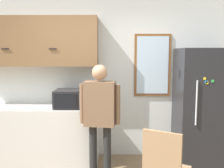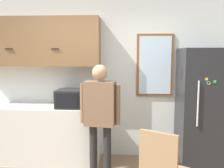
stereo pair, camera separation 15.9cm
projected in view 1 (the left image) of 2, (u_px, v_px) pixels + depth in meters
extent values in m
cube|color=silver|center=(105.00, 78.00, 4.24)|extent=(6.00, 0.06, 2.70)
cube|color=silver|center=(33.00, 135.00, 4.03)|extent=(2.10, 0.61, 0.92)
cube|color=olive|center=(32.00, 42.00, 3.99)|extent=(2.10, 0.32, 0.78)
cube|color=black|center=(5.00, 49.00, 3.84)|extent=(0.12, 0.01, 0.01)
cube|color=black|center=(53.00, 49.00, 3.83)|extent=(0.12, 0.01, 0.01)
cube|color=#232326|center=(71.00, 99.00, 3.90)|extent=(0.48, 0.41, 0.28)
cube|color=black|center=(65.00, 101.00, 3.69)|extent=(0.34, 0.01, 0.22)
cube|color=#B2B2B2|center=(82.00, 101.00, 3.69)|extent=(0.07, 0.01, 0.22)
cylinder|color=black|center=(93.00, 151.00, 3.57)|extent=(0.11, 0.11, 0.75)
cylinder|color=black|center=(107.00, 151.00, 3.54)|extent=(0.11, 0.11, 0.75)
cube|color=brown|center=(100.00, 104.00, 3.47)|extent=(0.45, 0.27, 0.62)
sphere|color=tan|center=(100.00, 72.00, 3.42)|extent=(0.21, 0.21, 0.21)
cylinder|color=brown|center=(82.00, 104.00, 3.50)|extent=(0.07, 0.07, 0.56)
cylinder|color=brown|center=(118.00, 105.00, 3.44)|extent=(0.07, 0.07, 0.56)
cube|color=#232326|center=(203.00, 108.00, 3.89)|extent=(0.81, 0.69, 1.84)
cylinder|color=silver|center=(196.00, 103.00, 3.51)|extent=(0.02, 0.02, 0.64)
cube|color=#338CDB|center=(206.00, 82.00, 3.49)|extent=(0.04, 0.01, 0.04)
cube|color=yellow|center=(207.00, 83.00, 3.49)|extent=(0.04, 0.01, 0.04)
cube|color=green|center=(213.00, 81.00, 3.49)|extent=(0.04, 0.01, 0.04)
cube|color=yellow|center=(205.00, 79.00, 3.49)|extent=(0.04, 0.01, 0.04)
cube|color=#997551|center=(162.00, 155.00, 2.61)|extent=(0.39, 0.24, 0.50)
cube|color=brown|center=(152.00, 65.00, 4.16)|extent=(0.60, 0.04, 1.03)
cube|color=silver|center=(153.00, 65.00, 4.14)|extent=(0.52, 0.01, 0.95)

